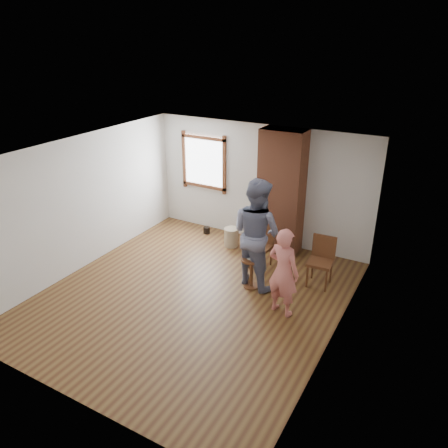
{
  "coord_description": "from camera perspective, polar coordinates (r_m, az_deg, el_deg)",
  "views": [
    {
      "loc": [
        3.72,
        -5.48,
        4.35
      ],
      "look_at": [
        0.2,
        0.8,
        1.15
      ],
      "focal_mm": 35.0,
      "sensor_mm": 36.0,
      "label": 1
    }
  ],
  "objects": [
    {
      "name": "dining_chair_right",
      "position": [
        8.23,
        12.63,
        -4.36
      ],
      "size": [
        0.46,
        0.46,
        0.93
      ],
      "rotation": [
        0.0,
        0.0,
        0.06
      ],
      "color": "#5A341B",
      "rests_on": "ground"
    },
    {
      "name": "ground",
      "position": [
        7.92,
        -4.14,
        -9.41
      ],
      "size": [
        5.5,
        5.5,
        0.0
      ],
      "primitive_type": "plane",
      "color": "brown",
      "rests_on": "ground"
    },
    {
      "name": "person_pink",
      "position": [
        7.17,
        7.76,
        -6.22
      ],
      "size": [
        0.62,
        0.47,
        1.54
      ],
      "primitive_type": "imported",
      "rotation": [
        0.0,
        0.0,
        2.94
      ],
      "color": "#D9736C",
      "rests_on": "ground"
    },
    {
      "name": "cake_slice",
      "position": [
        7.87,
        3.74,
        -4.24
      ],
      "size": [
        0.08,
        0.07,
        0.06
      ],
      "primitive_type": "cube",
      "color": "white",
      "rests_on": "cake_plate"
    },
    {
      "name": "dark_pot",
      "position": [
        10.21,
        -2.29,
        -0.8
      ],
      "size": [
        0.2,
        0.2,
        0.15
      ],
      "primitive_type": "cylinder",
      "rotation": [
        0.0,
        0.0,
        0.35
      ],
      "color": "black",
      "rests_on": "ground"
    },
    {
      "name": "cake_plate",
      "position": [
        7.89,
        3.66,
        -4.45
      ],
      "size": [
        0.18,
        0.18,
        0.01
      ],
      "primitive_type": "cylinder",
      "color": "white",
      "rests_on": "side_table"
    },
    {
      "name": "dining_chair_left",
      "position": [
        8.69,
        5.0,
        -2.52
      ],
      "size": [
        0.42,
        0.42,
        0.87
      ],
      "rotation": [
        0.0,
        0.0,
        -0.04
      ],
      "color": "#5A341B",
      "rests_on": "ground"
    },
    {
      "name": "brick_chimney",
      "position": [
        9.09,
        7.48,
        4.16
      ],
      "size": [
        0.9,
        0.5,
        2.6
      ],
      "primitive_type": "cube",
      "color": "#985135",
      "rests_on": "ground"
    },
    {
      "name": "room_shell",
      "position": [
        7.6,
        -2.4,
        4.41
      ],
      "size": [
        5.04,
        5.52,
        2.62
      ],
      "color": "silver",
      "rests_on": "ground"
    },
    {
      "name": "man",
      "position": [
        7.85,
        4.26,
        -1.17
      ],
      "size": [
        1.18,
        1.03,
        2.05
      ],
      "primitive_type": "imported",
      "rotation": [
        0.0,
        0.0,
        2.85
      ],
      "color": "#15183B",
      "rests_on": "ground"
    },
    {
      "name": "stoneware_crock",
      "position": [
        9.56,
        0.97,
        -1.72
      ],
      "size": [
        0.4,
        0.4,
        0.41
      ],
      "primitive_type": "cylinder",
      "rotation": [
        0.0,
        0.0,
        0.31
      ],
      "color": "tan",
      "rests_on": "ground"
    },
    {
      "name": "side_table",
      "position": [
        7.98,
        3.63,
        -5.71
      ],
      "size": [
        0.4,
        0.4,
        0.6
      ],
      "color": "#5A341B",
      "rests_on": "ground"
    }
  ]
}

